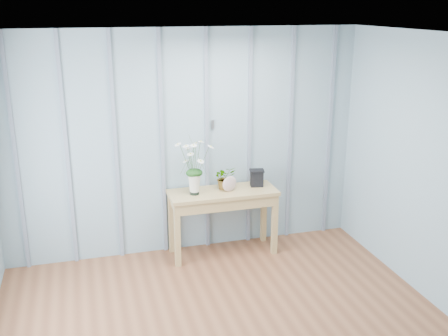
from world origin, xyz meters
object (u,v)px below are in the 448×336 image
object	(u,v)px
sideboard	(223,200)
carved_box	(257,178)
daisy_vase	(194,159)
felt_disc_vessel	(230,184)

from	to	relation	value
sideboard	carved_box	size ratio (longest dim) A/B	6.21
sideboard	carved_box	bearing A→B (deg)	6.78
sideboard	daisy_vase	bearing A→B (deg)	-176.64
sideboard	carved_box	distance (m)	0.47
daisy_vase	felt_disc_vessel	size ratio (longest dim) A/B	3.58
sideboard	felt_disc_vessel	distance (m)	0.22
carved_box	felt_disc_vessel	bearing A→B (deg)	-166.29
sideboard	daisy_vase	world-z (taller)	daisy_vase
felt_disc_vessel	carved_box	world-z (taller)	carved_box
sideboard	daisy_vase	distance (m)	0.60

